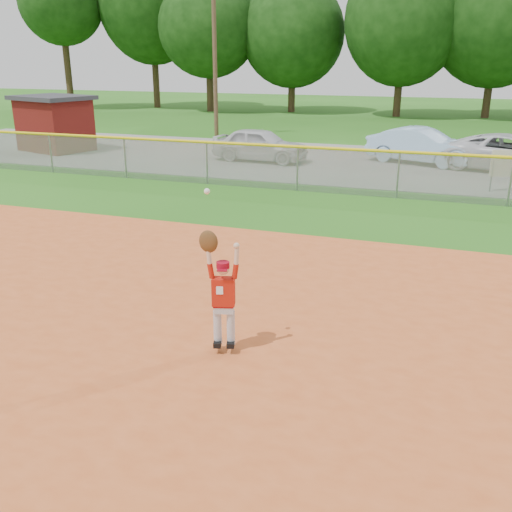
{
  "coord_description": "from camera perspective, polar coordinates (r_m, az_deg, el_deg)",
  "views": [
    {
      "loc": [
        4.9,
        -8.58,
        4.36
      ],
      "look_at": [
        1.88,
        0.19,
        1.1
      ],
      "focal_mm": 40.0,
      "sensor_mm": 36.0,
      "label": 1
    }
  ],
  "objects": [
    {
      "name": "car_white_a",
      "position": [
        25.18,
        0.42,
        11.09
      ],
      "size": [
        4.27,
        1.98,
        1.41
      ],
      "primitive_type": "imported",
      "rotation": [
        0.0,
        0.0,
        1.49
      ],
      "color": "silver",
      "rests_on": "parking_strip"
    },
    {
      "name": "tree_line",
      "position": [
        46.76,
        15.28,
        22.63
      ],
      "size": [
        62.37,
        13.0,
        14.43
      ],
      "color": "#422D1C",
      "rests_on": "ground"
    },
    {
      "name": "ground",
      "position": [
        10.8,
        -9.86,
        -4.76
      ],
      "size": [
        120.0,
        120.0,
        0.0
      ],
      "primitive_type": "plane",
      "color": "#256116",
      "rests_on": "ground"
    },
    {
      "name": "car_blue",
      "position": [
        25.54,
        16.19,
        10.54
      ],
      "size": [
        4.77,
        2.93,
        1.48
      ],
      "primitive_type": "imported",
      "rotation": [
        0.0,
        0.0,
        1.24
      ],
      "color": "#99C1E5",
      "rests_on": "parking_strip"
    },
    {
      "name": "outfield_fence",
      "position": [
        19.53,
        4.18,
        9.05
      ],
      "size": [
        40.06,
        0.1,
        1.55
      ],
      "color": "gray",
      "rests_on": "ground"
    },
    {
      "name": "utility_shed",
      "position": [
        29.68,
        -19.5,
        12.43
      ],
      "size": [
        4.1,
        3.58,
        2.61
      ],
      "color": "#520F0B",
      "rests_on": "ground"
    },
    {
      "name": "parking_strip",
      "position": [
        25.44,
        7.68,
        9.36
      ],
      "size": [
        44.0,
        10.0,
        0.03
      ],
      "primitive_type": "cube",
      "color": "slate",
      "rests_on": "ground"
    },
    {
      "name": "power_lines",
      "position": [
        30.83,
        12.42,
        19.53
      ],
      "size": [
        19.4,
        0.24,
        9.0
      ],
      "color": "#4C3823",
      "rests_on": "ground"
    },
    {
      "name": "car_white_b",
      "position": [
        24.93,
        24.25,
        9.36
      ],
      "size": [
        5.62,
        3.69,
        1.44
      ],
      "primitive_type": "imported",
      "rotation": [
        0.0,
        0.0,
        1.3
      ],
      "color": "silver",
      "rests_on": "parking_strip"
    },
    {
      "name": "ballplayer",
      "position": [
        8.54,
        -3.49,
        -3.4
      ],
      "size": [
        0.61,
        0.32,
        2.45
      ],
      "color": "silver",
      "rests_on": "ground"
    },
    {
      "name": "clay_infield",
      "position": [
        8.6,
        -19.58,
        -12.2
      ],
      "size": [
        24.0,
        16.0,
        0.04
      ],
      "primitive_type": "cube",
      "color": "#C75424",
      "rests_on": "ground"
    }
  ]
}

